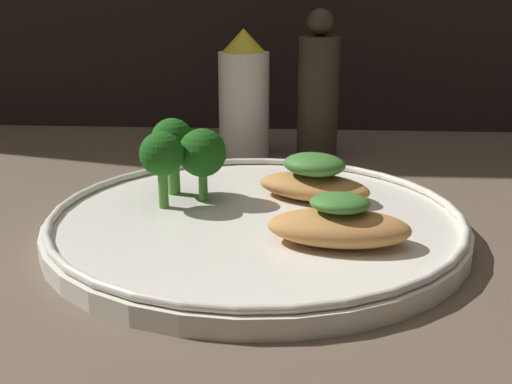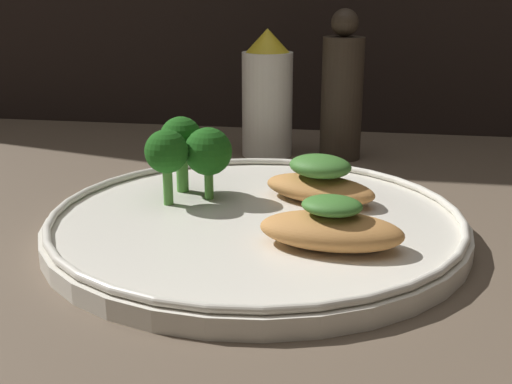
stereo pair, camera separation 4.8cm
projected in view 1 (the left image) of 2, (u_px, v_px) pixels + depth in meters
ground_plane at (256, 240)px, 49.62cm from camera, size 180.00×180.00×1.00cm
plate at (256, 222)px, 49.17cm from camera, size 31.93×31.93×2.00cm
grilled_meat_front at (339, 225)px, 43.47cm from camera, size 10.11×5.69×3.58cm
grilled_meat_middle at (314, 180)px, 52.67cm from camera, size 10.48×7.62×3.87cm
broccoli_bunch at (181, 150)px, 51.64cm from camera, size 6.59×7.12×6.49cm
sauce_bottle at (244, 96)px, 70.84cm from camera, size 5.60×5.60×13.96cm
pepper_grinder at (318, 91)px, 70.14cm from camera, size 4.48×4.48×16.08cm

